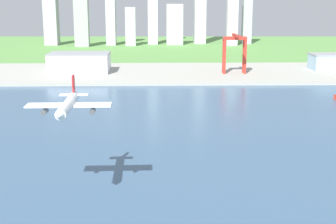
{
  "coord_description": "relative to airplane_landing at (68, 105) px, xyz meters",
  "views": [
    {
      "loc": [
        0.45,
        3.03,
        72.63
      ],
      "look_at": [
        6.0,
        214.85,
        23.93
      ],
      "focal_mm": 52.12,
      "sensor_mm": 36.0,
      "label": 1
    }
  ],
  "objects": [
    {
      "name": "ground_plane",
      "position": [
        30.1,
        130.13,
        -37.01
      ],
      "size": [
        2400.0,
        2400.0,
        0.0
      ],
      "primitive_type": "plane",
      "color": "#5B9146"
    },
    {
      "name": "water_bay",
      "position": [
        30.1,
        70.13,
        -36.93
      ],
      "size": [
        840.0,
        360.0,
        0.15
      ],
      "primitive_type": "cube",
      "color": "#385675",
      "rests_on": "ground"
    },
    {
      "name": "industrial_pier",
      "position": [
        30.1,
        320.13,
        -35.76
      ],
      "size": [
        840.0,
        140.0,
        2.5
      ],
      "primitive_type": "cube",
      "color": "#A1A196",
      "rests_on": "ground"
    },
    {
      "name": "airplane_landing",
      "position": [
        0.0,
        0.0,
        0.0
      ],
      "size": [
        29.98,
        36.13,
        11.68
      ],
      "color": "white"
    },
    {
      "name": "port_crane_red",
      "position": [
        107.75,
        304.9,
        -7.05
      ],
      "size": [
        22.38,
        41.73,
        38.4
      ],
      "color": "#B72D23",
      "rests_on": "industrial_pier"
    },
    {
      "name": "warehouse_main",
      "position": [
        -44.8,
        318.34,
        -24.83
      ],
      "size": [
        59.7,
        38.6,
        19.31
      ],
      "color": "silver",
      "rests_on": "industrial_pier"
    },
    {
      "name": "warehouse_annex",
      "position": [
        210.89,
        329.18,
        -26.22
      ],
      "size": [
        39.34,
        29.25,
        16.54
      ],
      "color": "#99BCD1",
      "rests_on": "industrial_pier"
    },
    {
      "name": "distant_skyline",
      "position": [
        24.63,
        656.12,
        18.32
      ],
      "size": [
        344.88,
        77.92,
        147.19
      ],
      "color": "#A9A7AC",
      "rests_on": "ground"
    }
  ]
}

